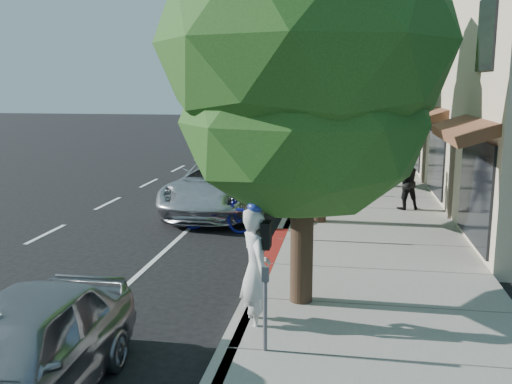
% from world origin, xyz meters
% --- Properties ---
extents(ground, '(120.00, 120.00, 0.00)m').
position_xyz_m(ground, '(0.00, 0.00, 0.00)').
color(ground, black).
rests_on(ground, ground).
extents(sidewalk, '(4.60, 56.00, 0.15)m').
position_xyz_m(sidewalk, '(2.30, 8.00, 0.07)').
color(sidewalk, gray).
rests_on(sidewalk, ground).
extents(curb, '(0.30, 56.00, 0.15)m').
position_xyz_m(curb, '(0.00, 8.00, 0.07)').
color(curb, '#9E998E').
rests_on(curb, ground).
extents(curb_red_segment, '(0.32, 4.00, 0.15)m').
position_xyz_m(curb_red_segment, '(0.00, 1.00, 0.07)').
color(curb_red_segment, maroon).
rests_on(curb_red_segment, ground).
extents(street_tree_0, '(4.90, 4.90, 7.35)m').
position_xyz_m(street_tree_0, '(0.90, -2.00, 4.44)').
color(street_tree_0, black).
rests_on(street_tree_0, ground).
extents(street_tree_1, '(4.17, 4.17, 7.12)m').
position_xyz_m(street_tree_1, '(0.90, 4.00, 4.44)').
color(street_tree_1, black).
rests_on(street_tree_1, ground).
extents(street_tree_2, '(4.41, 4.41, 7.25)m').
position_xyz_m(street_tree_2, '(0.90, 10.00, 4.48)').
color(street_tree_2, black).
rests_on(street_tree_2, ground).
extents(street_tree_3, '(5.25, 5.25, 8.35)m').
position_xyz_m(street_tree_3, '(0.90, 16.00, 5.12)').
color(street_tree_3, black).
rests_on(street_tree_3, ground).
extents(street_tree_4, '(4.83, 4.83, 7.86)m').
position_xyz_m(street_tree_4, '(0.90, 22.00, 4.85)').
color(street_tree_4, black).
rests_on(street_tree_4, ground).
extents(street_tree_5, '(4.56, 4.56, 7.72)m').
position_xyz_m(street_tree_5, '(0.90, 28.00, 4.80)').
color(street_tree_5, black).
rests_on(street_tree_5, ground).
extents(cyclist, '(0.77, 0.88, 2.02)m').
position_xyz_m(cyclist, '(0.25, -3.00, 1.01)').
color(cyclist, silver).
rests_on(cyclist, ground).
extents(bicycle, '(2.16, 1.07, 1.08)m').
position_xyz_m(bicycle, '(-1.80, 3.00, 0.54)').
color(bicycle, navy).
rests_on(bicycle, ground).
extents(silver_suv, '(2.90, 5.96, 1.63)m').
position_xyz_m(silver_suv, '(-2.20, 5.50, 0.82)').
color(silver_suv, silver).
rests_on(silver_suv, ground).
extents(dark_sedan, '(1.76, 4.38, 1.41)m').
position_xyz_m(dark_sedan, '(-1.19, 9.00, 0.71)').
color(dark_sedan, black).
rests_on(dark_sedan, ground).
extents(white_pickup, '(2.93, 6.11, 1.72)m').
position_xyz_m(white_pickup, '(-0.88, 21.00, 0.86)').
color(white_pickup, silver).
rests_on(white_pickup, ground).
extents(dark_suv_far, '(2.00, 4.92, 1.67)m').
position_xyz_m(dark_suv_far, '(-1.98, 25.54, 0.84)').
color(dark_suv_far, black).
rests_on(dark_suv_far, ground).
extents(near_car_a, '(1.76, 4.29, 1.46)m').
position_xyz_m(near_car_a, '(-2.20, -5.80, 0.73)').
color(near_car_a, '#9B9A9E').
rests_on(near_car_a, ground).
extents(pedestrian, '(0.97, 0.85, 1.70)m').
position_xyz_m(pedestrian, '(3.41, 6.01, 1.00)').
color(pedestrian, black).
rests_on(pedestrian, sidewalk).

